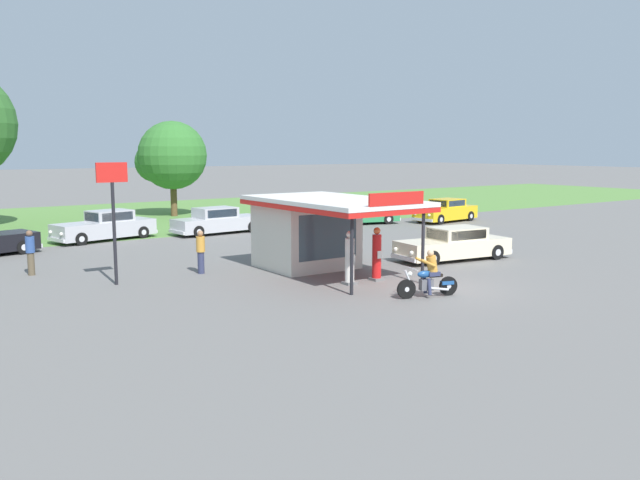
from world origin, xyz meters
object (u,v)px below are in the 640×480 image
object	(u,v)px
featured_classic_sedan	(454,245)
roadside_pole_sign	(113,201)
bystander_chatting_near_pumps	(201,251)
gas_pump_offside	(377,256)
parked_car_back_row_far_left	(105,227)
parked_car_back_row_centre	(446,211)
bystander_leaning_by_kiosk	(30,251)
parked_car_back_row_left	(218,222)
motorcycle_with_rider	(429,278)
parked_car_back_row_centre_right	(360,213)
gas_pump_nearside	(350,260)

from	to	relation	value
featured_classic_sedan	roadside_pole_sign	world-z (taller)	roadside_pole_sign
featured_classic_sedan	bystander_chatting_near_pumps	size ratio (longest dim) A/B	3.26
gas_pump_offside	parked_car_back_row_far_left	size ratio (longest dim) A/B	0.35
gas_pump_offside	parked_car_back_row_centre	size ratio (longest dim) A/B	0.39
gas_pump_offside	bystander_leaning_by_kiosk	size ratio (longest dim) A/B	1.14
parked_car_back_row_left	bystander_leaning_by_kiosk	bearing A→B (deg)	-147.62
parked_car_back_row_centre	motorcycle_with_rider	bearing A→B (deg)	-136.93
roadside_pole_sign	featured_classic_sedan	bearing A→B (deg)	-12.84
parked_car_back_row_centre_right	parked_car_back_row_centre	size ratio (longest dim) A/B	1.09
featured_classic_sedan	bystander_leaning_by_kiosk	distance (m)	17.43
gas_pump_nearside	parked_car_back_row_centre	size ratio (longest dim) A/B	0.38
parked_car_back_row_far_left	roadside_pole_sign	size ratio (longest dim) A/B	1.31
motorcycle_with_rider	bystander_leaning_by_kiosk	size ratio (longest dim) A/B	1.21
parked_car_back_row_far_left	bystander_leaning_by_kiosk	distance (m)	9.82
roadside_pole_sign	bystander_chatting_near_pumps	bearing A→B (deg)	3.81
gas_pump_nearside	parked_car_back_row_centre	distance (m)	21.77
bystander_leaning_by_kiosk	gas_pump_nearside	bearing A→B (deg)	-42.83
motorcycle_with_rider	parked_car_back_row_centre	bearing A→B (deg)	43.07
parked_car_back_row_centre	bystander_leaning_by_kiosk	world-z (taller)	bystander_leaning_by_kiosk
bystander_leaning_by_kiosk	featured_classic_sedan	bearing A→B (deg)	-23.07
parked_car_back_row_centre_right	parked_car_back_row_centre	distance (m)	5.99
roadside_pole_sign	parked_car_back_row_left	bearing A→B (deg)	49.46
parked_car_back_row_centre	roadside_pole_sign	bearing A→B (deg)	-162.31
motorcycle_with_rider	parked_car_back_row_far_left	distance (m)	20.28
parked_car_back_row_centre	parked_car_back_row_far_left	distance (m)	21.83
gas_pump_nearside	bystander_leaning_by_kiosk	world-z (taller)	gas_pump_nearside
gas_pump_offside	roadside_pole_sign	world-z (taller)	roadside_pole_sign
motorcycle_with_rider	parked_car_back_row_far_left	bearing A→B (deg)	103.20
featured_classic_sedan	parked_car_back_row_centre	world-z (taller)	parked_car_back_row_centre
gas_pump_offside	motorcycle_with_rider	size ratio (longest dim) A/B	0.94
motorcycle_with_rider	bystander_chatting_near_pumps	xyz separation A→B (m)	(-4.44, 8.09, 0.25)
parked_car_back_row_centre_right	bystander_leaning_by_kiosk	size ratio (longest dim) A/B	3.18
gas_pump_offside	parked_car_back_row_left	distance (m)	15.75
parked_car_back_row_left	bystander_chatting_near_pumps	world-z (taller)	bystander_chatting_near_pumps
motorcycle_with_rider	bystander_chatting_near_pumps	size ratio (longest dim) A/B	1.25
parked_car_back_row_centre	roadside_pole_sign	world-z (taller)	roadside_pole_sign
featured_classic_sedan	parked_car_back_row_centre_right	world-z (taller)	parked_car_back_row_centre_right
bystander_leaning_by_kiosk	bystander_chatting_near_pumps	world-z (taller)	bystander_leaning_by_kiosk
parked_car_back_row_left	bystander_chatting_near_pumps	xyz separation A→B (m)	(-5.96, -10.73, 0.21)
parked_car_back_row_far_left	parked_car_back_row_left	bearing A→B (deg)	-8.61
featured_classic_sedan	roadside_pole_sign	size ratio (longest dim) A/B	1.27
featured_classic_sedan	parked_car_back_row_far_left	bearing A→B (deg)	125.36
parked_car_back_row_centre	gas_pump_nearside	bearing A→B (deg)	-144.57
bystander_chatting_near_pumps	gas_pump_nearside	bearing A→B (deg)	-54.66
parked_car_back_row_centre	bystander_leaning_by_kiosk	bearing A→B (deg)	-171.08
motorcycle_with_rider	bystander_leaning_by_kiosk	bearing A→B (deg)	130.91
parked_car_back_row_centre_right	roadside_pole_sign	world-z (taller)	roadside_pole_sign
gas_pump_nearside	bystander_leaning_by_kiosk	size ratio (longest dim) A/B	1.11
gas_pump_offside	bystander_leaning_by_kiosk	world-z (taller)	gas_pump_offside
bystander_chatting_near_pumps	roadside_pole_sign	bearing A→B (deg)	-176.19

